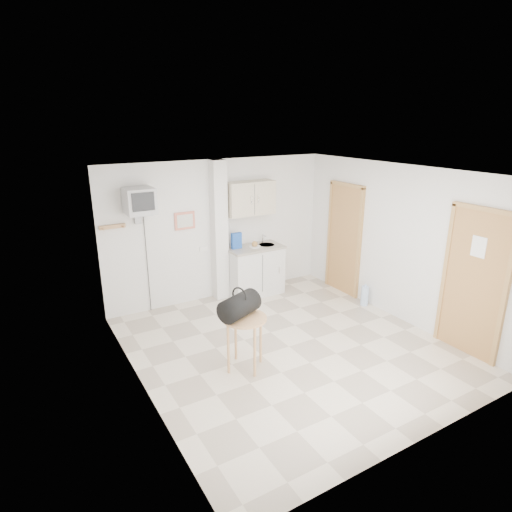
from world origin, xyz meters
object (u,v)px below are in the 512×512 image
crt_television (139,202)px  duffel_bag (239,306)px  round_table (245,325)px  water_bottle (365,296)px

crt_television → duffel_bag: 2.44m
round_table → duffel_bag: bearing=133.8°
round_table → duffel_bag: size_ratio=1.18×
duffel_bag → water_bottle: bearing=-10.9°
crt_television → duffel_bag: size_ratio=3.45×
crt_television → round_table: 2.62m
water_bottle → round_table: bearing=-166.5°
crt_television → water_bottle: 4.14m
crt_television → round_table: size_ratio=2.93×
round_table → duffel_bag: duffel_bag is taller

